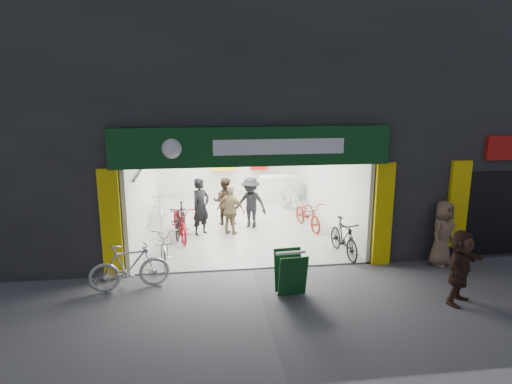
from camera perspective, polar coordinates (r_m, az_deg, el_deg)
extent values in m
plane|color=#56565B|center=(11.33, -0.50, -9.68)|extent=(60.00, 60.00, 0.00)
cube|color=#232326|center=(15.57, 0.94, 18.20)|extent=(16.00, 10.00, 4.50)
cube|color=#232326|center=(16.15, -22.62, 2.76)|extent=(5.00, 10.00, 3.50)
cube|color=#232326|center=(17.19, 17.64, 3.74)|extent=(6.00, 10.00, 3.50)
cube|color=#9E9E99|center=(15.06, -2.36, -3.69)|extent=(6.00, 8.00, 0.04)
cube|color=silver|center=(18.71, -3.55, 4.61)|extent=(6.00, 0.20, 3.20)
cube|color=silver|center=(14.72, -13.94, 1.86)|extent=(0.10, 8.00, 3.20)
cube|color=silver|center=(15.22, 8.72, 2.47)|extent=(0.10, 8.00, 3.20)
cube|color=white|center=(14.45, -2.48, 8.65)|extent=(6.00, 8.00, 0.10)
cube|color=black|center=(10.58, -0.61, 7.49)|extent=(6.00, 0.30, 0.30)
cube|color=#0B3415|center=(10.40, -0.46, 5.72)|extent=(6.40, 0.25, 0.90)
cube|color=white|center=(10.35, 2.95, 5.67)|extent=(3.00, 0.02, 0.35)
cube|color=yellow|center=(10.94, -17.67, -3.93)|extent=(0.45, 0.12, 2.60)
cube|color=yellow|center=(11.66, 15.60, -2.73)|extent=(0.45, 0.12, 2.60)
cube|color=yellow|center=(12.50, 23.92, -1.38)|extent=(0.50, 0.12, 2.20)
cube|color=black|center=(13.32, 28.50, -2.35)|extent=(3.00, 0.06, 2.20)
cylinder|color=black|center=(14.03, -13.78, 3.40)|extent=(0.06, 5.00, 0.06)
cube|color=silver|center=(17.57, 2.74, 0.40)|extent=(1.40, 0.60, 1.00)
cube|color=white|center=(11.69, -1.26, 7.20)|extent=(1.30, 0.35, 0.04)
cube|color=white|center=(13.47, -2.10, 8.01)|extent=(1.30, 0.35, 0.04)
cube|color=white|center=(15.25, -2.75, 8.63)|extent=(1.30, 0.35, 0.04)
cube|color=white|center=(17.04, -3.26, 9.11)|extent=(1.30, 0.35, 0.04)
imported|color=#B6B6BB|center=(11.94, -11.40, -6.18)|extent=(0.84, 1.93, 0.99)
imported|color=black|center=(13.75, -9.43, -3.47)|extent=(0.67, 1.70, 0.99)
imported|color=maroon|center=(13.52, -9.47, -3.70)|extent=(1.05, 2.04, 1.02)
imported|color=silver|center=(15.27, -11.89, -1.78)|extent=(0.68, 1.78, 1.04)
imported|color=black|center=(12.22, 10.91, -5.63)|extent=(0.64, 1.72, 1.01)
imported|color=maroon|center=(14.33, 6.52, -2.85)|extent=(0.92, 1.82, 0.91)
imported|color=#B6B5BA|center=(15.97, 4.23, -0.59)|extent=(0.84, 2.03, 1.19)
imported|color=#B6B5BA|center=(10.50, -15.55, -9.00)|extent=(1.81, 0.82, 1.05)
imported|color=black|center=(13.62, -6.91, -1.91)|extent=(0.75, 0.73, 1.74)
imported|color=#39291A|center=(14.59, -3.95, -1.20)|extent=(0.86, 0.74, 1.55)
imported|color=black|center=(14.17, -0.69, -1.41)|extent=(1.22, 1.07, 1.64)
imported|color=olive|center=(13.56, -3.17, -2.35)|extent=(0.97, 0.76, 1.53)
imported|color=#7C5F48|center=(12.24, 22.27, -4.80)|extent=(0.97, 0.89, 1.66)
imported|color=#3B261B|center=(10.32, 24.18, -8.54)|extent=(1.42, 1.29, 1.57)
cube|color=#0F3D18|center=(9.75, 4.66, -10.49)|extent=(0.62, 0.27, 0.93)
cube|color=#0F3D18|center=(10.10, 4.02, -9.60)|extent=(0.62, 0.27, 0.93)
cube|color=white|center=(9.75, 4.38, -7.59)|extent=(0.64, 0.10, 0.06)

